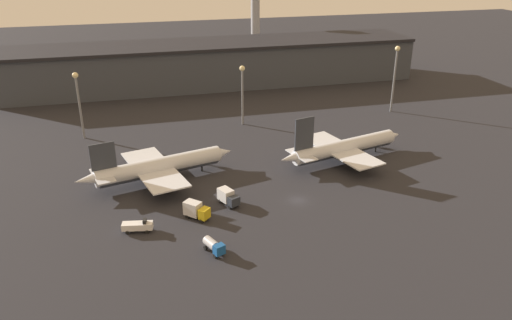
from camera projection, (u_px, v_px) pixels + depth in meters
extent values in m
plane|color=#26262B|center=(298.00, 200.00, 119.48)|extent=(600.00, 600.00, 0.00)
cube|color=#3D424C|center=(215.00, 65.00, 213.07)|extent=(171.39, 27.62, 16.82)
cube|color=black|center=(214.00, 44.00, 209.43)|extent=(171.39, 29.62, 1.20)
cylinder|color=silver|center=(160.00, 166.00, 127.94)|extent=(32.99, 12.45, 4.34)
cylinder|color=#333842|center=(160.00, 168.00, 128.24)|extent=(31.23, 11.41, 3.69)
cone|color=silver|center=(222.00, 153.00, 135.85)|extent=(6.07, 5.29, 4.12)
cone|color=silver|center=(88.00, 180.00, 119.80)|extent=(7.22, 5.20, 3.69)
cube|color=#333842|center=(103.00, 156.00, 119.55)|extent=(5.98, 1.91, 6.72)
cube|color=silver|center=(103.00, 175.00, 121.22)|extent=(6.70, 10.75, 0.24)
cube|color=silver|center=(154.00, 169.00, 127.42)|extent=(16.18, 29.23, 0.36)
cylinder|color=gray|center=(149.00, 162.00, 134.65)|extent=(5.22, 3.50, 2.39)
cylinder|color=gray|center=(168.00, 185.00, 122.24)|extent=(5.22, 3.50, 2.39)
cylinder|color=black|center=(202.00, 168.00, 134.34)|extent=(0.50, 0.50, 1.95)
cylinder|color=black|center=(153.00, 176.00, 129.86)|extent=(0.50, 0.50, 1.95)
cylinder|color=black|center=(157.00, 181.00, 127.08)|extent=(0.50, 0.50, 1.95)
cylinder|color=silver|center=(345.00, 147.00, 140.27)|extent=(33.37, 12.36, 4.13)
cylinder|color=#333842|center=(345.00, 149.00, 140.56)|extent=(31.60, 11.34, 3.51)
cone|color=silver|center=(393.00, 136.00, 148.26)|extent=(5.78, 5.04, 3.92)
cone|color=silver|center=(291.00, 158.00, 132.07)|extent=(6.88, 4.95, 3.51)
cube|color=#333842|center=(304.00, 134.00, 131.42)|extent=(5.70, 1.83, 8.83)
cube|color=silver|center=(301.00, 155.00, 133.48)|extent=(6.48, 10.62, 0.24)
cube|color=silver|center=(340.00, 149.00, 139.74)|extent=(15.68, 28.90, 0.36)
cylinder|color=gray|center=(326.00, 144.00, 146.90)|extent=(4.97, 3.34, 2.27)
cylinder|color=gray|center=(360.00, 163.00, 134.59)|extent=(4.97, 3.34, 2.27)
cylinder|color=black|center=(376.00, 149.00, 146.68)|extent=(0.50, 0.50, 1.86)
cylinder|color=black|center=(336.00, 156.00, 142.06)|extent=(0.50, 0.50, 1.86)
cylinder|color=black|center=(343.00, 160.00, 139.42)|extent=(0.50, 0.50, 1.86)
cube|color=#282D38|center=(234.00, 201.00, 115.40)|extent=(3.01, 2.65, 2.15)
cube|color=silver|center=(226.00, 195.00, 117.56)|extent=(3.79, 4.40, 2.86)
cylinder|color=black|center=(237.00, 205.00, 116.61)|extent=(0.94, 1.08, 0.90)
cylinder|color=black|center=(230.00, 207.00, 115.54)|extent=(0.94, 1.08, 0.90)
cylinder|color=black|center=(227.00, 199.00, 119.34)|extent=(0.94, 1.08, 0.90)
cylinder|color=black|center=(221.00, 201.00, 118.26)|extent=(0.94, 1.08, 0.90)
cube|color=white|center=(137.00, 226.00, 106.09)|extent=(6.71, 3.22, 1.42)
cube|color=black|center=(145.00, 221.00, 105.76)|extent=(0.95, 1.57, 0.80)
cylinder|color=black|center=(148.00, 227.00, 107.35)|extent=(0.98, 0.68, 0.90)
cylinder|color=black|center=(147.00, 231.00, 105.91)|extent=(0.98, 0.68, 0.90)
cylinder|color=black|center=(129.00, 228.00, 107.07)|extent=(0.98, 0.68, 0.90)
cylinder|color=black|center=(128.00, 232.00, 105.63)|extent=(0.98, 0.68, 0.90)
cube|color=#195199|center=(219.00, 249.00, 97.47)|extent=(2.56, 2.26, 1.99)
cylinder|color=#B7B7BC|center=(211.00, 243.00, 99.55)|extent=(3.11, 3.88, 1.91)
cylinder|color=black|center=(222.00, 253.00, 98.59)|extent=(0.85, 1.04, 0.90)
cylinder|color=black|center=(215.00, 256.00, 97.69)|extent=(0.85, 1.04, 0.90)
cylinder|color=black|center=(212.00, 245.00, 101.12)|extent=(0.85, 1.04, 0.90)
cylinder|color=black|center=(206.00, 248.00, 100.22)|extent=(0.85, 1.04, 0.90)
cube|color=gold|center=(204.00, 213.00, 109.99)|extent=(3.01, 3.01, 2.36)
cube|color=silver|center=(193.00, 208.00, 111.32)|extent=(4.34, 4.35, 3.14)
cylinder|color=black|center=(206.00, 217.00, 111.39)|extent=(1.08, 1.08, 0.90)
cylinder|color=black|center=(201.00, 221.00, 109.92)|extent=(1.08, 1.08, 0.90)
cylinder|color=black|center=(193.00, 213.00, 113.15)|extent=(1.08, 1.08, 0.90)
cylinder|color=black|center=(188.00, 216.00, 111.68)|extent=(1.08, 1.08, 0.90)
cylinder|color=slate|center=(80.00, 108.00, 153.32)|extent=(0.70, 0.70, 19.55)
sphere|color=beige|center=(75.00, 75.00, 149.13)|extent=(1.80, 1.80, 1.80)
cylinder|color=slate|center=(242.00, 98.00, 165.36)|extent=(0.70, 0.70, 18.56)
sphere|color=beige|center=(242.00, 68.00, 161.37)|extent=(1.80, 1.80, 1.80)
cylinder|color=slate|center=(394.00, 82.00, 177.40)|extent=(0.70, 0.70, 22.21)
sphere|color=beige|center=(398.00, 49.00, 172.68)|extent=(1.80, 1.80, 1.80)
cylinder|color=#99999E|center=(255.00, 27.00, 252.20)|extent=(4.40, 4.40, 34.36)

